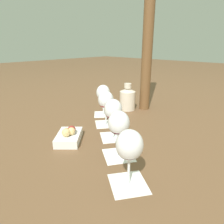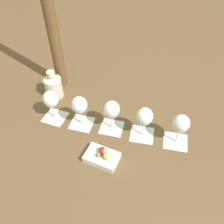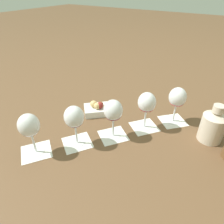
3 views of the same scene
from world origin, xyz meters
TOP-DOWN VIEW (x-y plane):
  - ground_plane at (0.00, 0.00)m, footprint 8.00×8.00m
  - tasting_card_0 at (-0.24, 0.18)m, footprint 0.15×0.15m
  - tasting_card_1 at (-0.13, 0.09)m, footprint 0.15×0.15m
  - tasting_card_2 at (0.00, 0.01)m, footprint 0.15×0.15m
  - tasting_card_3 at (0.12, -0.09)m, footprint 0.15×0.15m
  - tasting_card_4 at (0.24, -0.19)m, footprint 0.15×0.15m
  - wine_glass_0 at (-0.24, 0.18)m, footprint 0.08×0.08m
  - wine_glass_1 at (-0.13, 0.09)m, footprint 0.08×0.08m
  - wine_glass_2 at (0.00, 0.01)m, footprint 0.08×0.08m
  - wine_glass_3 at (0.12, -0.09)m, footprint 0.08×0.08m
  - wine_glass_4 at (0.24, -0.19)m, footprint 0.08×0.08m
  - ceramic_vase at (-0.20, 0.35)m, footprint 0.09×0.09m
  - snack_dish at (-0.11, -0.15)m, footprint 0.17×0.17m

SIDE VIEW (x-z plane):
  - ground_plane at x=0.00m, z-range 0.00..0.00m
  - tasting_card_0 at x=-0.24m, z-range 0.00..0.00m
  - tasting_card_1 at x=-0.13m, z-range 0.00..0.00m
  - tasting_card_2 at x=0.00m, z-range 0.00..0.00m
  - tasting_card_3 at x=0.12m, z-range 0.00..0.00m
  - tasting_card_4 at x=0.24m, z-range 0.00..0.00m
  - snack_dish at x=-0.11m, z-range -0.01..0.06m
  - ceramic_vase at x=-0.20m, z-range -0.01..0.15m
  - wine_glass_3 at x=0.12m, z-range 0.04..0.21m
  - wine_glass_4 at x=0.24m, z-range 0.04..0.21m
  - wine_glass_2 at x=0.00m, z-range 0.04..0.21m
  - wine_glass_1 at x=-0.13m, z-range 0.04..0.21m
  - wine_glass_0 at x=-0.24m, z-range 0.04..0.21m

